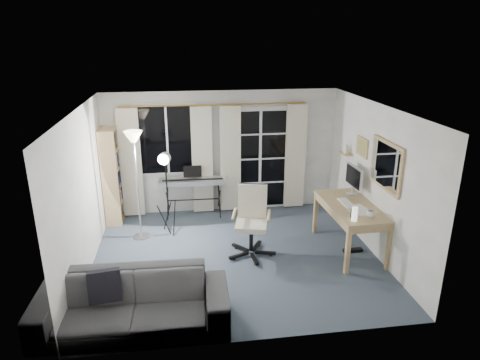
% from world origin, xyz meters
% --- Properties ---
extents(floor, '(4.50, 4.00, 0.02)m').
position_xyz_m(floor, '(0.00, 0.00, -0.01)').
color(floor, '#384551').
rests_on(floor, ground).
extents(window, '(1.20, 0.08, 1.40)m').
position_xyz_m(window, '(-1.05, 1.97, 1.50)').
color(window, white).
rests_on(window, floor).
extents(french_door, '(1.32, 0.09, 2.11)m').
position_xyz_m(french_door, '(0.75, 1.97, 1.03)').
color(french_door, white).
rests_on(french_door, floor).
extents(curtains, '(3.60, 0.07, 2.13)m').
position_xyz_m(curtains, '(-0.14, 1.88, 1.09)').
color(curtains, gold).
rests_on(curtains, floor).
extents(bookshelf, '(0.29, 0.84, 1.80)m').
position_xyz_m(bookshelf, '(-2.12, 1.82, 0.86)').
color(bookshelf, tan).
rests_on(bookshelf, floor).
extents(torchiere_lamp, '(0.33, 0.33, 1.91)m').
position_xyz_m(torchiere_lamp, '(-1.56, 0.93, 1.54)').
color(torchiere_lamp, '#B2B2B7').
rests_on(torchiere_lamp, floor).
extents(keyboard_piano, '(1.30, 0.65, 0.94)m').
position_xyz_m(keyboard_piano, '(-0.60, 1.70, 0.71)').
color(keyboard_piano, black).
rests_on(keyboard_piano, floor).
extents(studio_light, '(0.33, 0.34, 1.55)m').
position_xyz_m(studio_light, '(-1.08, 0.97, 1.24)').
color(studio_light, black).
rests_on(studio_light, floor).
extents(office_chair, '(0.78, 0.78, 1.13)m').
position_xyz_m(office_chair, '(0.28, 0.15, 0.66)').
color(office_chair, black).
rests_on(office_chair, floor).
extents(desk, '(0.79, 1.52, 0.80)m').
position_xyz_m(desk, '(1.88, -0.02, 0.70)').
color(desk, '#9E8051').
rests_on(desk, floor).
extents(monitor, '(0.20, 0.58, 0.50)m').
position_xyz_m(monitor, '(2.08, 0.43, 1.10)').
color(monitor, silver).
rests_on(monitor, desk).
extents(desk_clutter, '(0.46, 0.92, 1.01)m').
position_xyz_m(desk_clutter, '(1.82, -0.26, 0.63)').
color(desk_clutter, white).
rests_on(desk_clutter, desk).
extents(mug, '(0.13, 0.11, 0.13)m').
position_xyz_m(mug, '(1.98, -0.52, 0.87)').
color(mug, silver).
rests_on(mug, desk).
extents(wall_mirror, '(0.04, 0.94, 0.74)m').
position_xyz_m(wall_mirror, '(2.22, -0.35, 1.55)').
color(wall_mirror, tan).
rests_on(wall_mirror, floor).
extents(framed_print, '(0.03, 0.42, 0.32)m').
position_xyz_m(framed_print, '(2.23, 0.55, 1.60)').
color(framed_print, tan).
rests_on(framed_print, floor).
extents(wall_shelf, '(0.16, 0.30, 0.18)m').
position_xyz_m(wall_shelf, '(2.16, 1.05, 1.41)').
color(wall_shelf, tan).
rests_on(wall_shelf, floor).
extents(sofa, '(2.33, 0.76, 0.90)m').
position_xyz_m(sofa, '(-1.47, -1.55, 0.45)').
color(sofa, '#2F2F32').
rests_on(sofa, floor).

